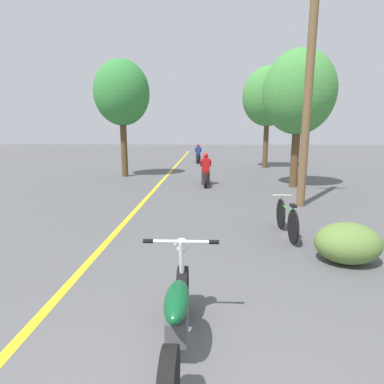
{
  "coord_description": "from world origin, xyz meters",
  "views": [
    {
      "loc": [
        0.29,
        -1.44,
        2.19
      ],
      "look_at": [
        0.01,
        5.14,
        0.9
      ],
      "focal_mm": 28.0,
      "sensor_mm": 36.0,
      "label": 1
    }
  ],
  "objects_px": {
    "roadside_tree_right_far": "(268,97)",
    "bicycle_parked": "(287,219)",
    "motorcycle_foreground": "(178,318)",
    "motorcycle_rider_far": "(198,156)",
    "utility_pole": "(309,85)",
    "roadside_tree_left": "(122,94)",
    "roadside_tree_right_near": "(299,93)",
    "motorcycle_rider_lead": "(206,173)"
  },
  "relations": [
    {
      "from": "roadside_tree_right_far",
      "to": "bicycle_parked",
      "type": "xyz_separation_m",
      "value": [
        -2.15,
        -13.38,
        -4.06
      ]
    },
    {
      "from": "motorcycle_rider_lead",
      "to": "motorcycle_rider_far",
      "type": "height_order",
      "value": "motorcycle_rider_far"
    },
    {
      "from": "roadside_tree_right_far",
      "to": "bicycle_parked",
      "type": "distance_m",
      "value": 14.15
    },
    {
      "from": "utility_pole",
      "to": "roadside_tree_right_near",
      "type": "bearing_deg",
      "value": 77.62
    },
    {
      "from": "roadside_tree_right_far",
      "to": "motorcycle_foreground",
      "type": "relative_size",
      "value": 3.11
    },
    {
      "from": "utility_pole",
      "to": "roadside_tree_right_far",
      "type": "relative_size",
      "value": 1.1
    },
    {
      "from": "roadside_tree_right_far",
      "to": "motorcycle_rider_far",
      "type": "bearing_deg",
      "value": 145.07
    },
    {
      "from": "roadside_tree_right_near",
      "to": "motorcycle_rider_lead",
      "type": "height_order",
      "value": "roadside_tree_right_near"
    },
    {
      "from": "roadside_tree_right_near",
      "to": "bicycle_parked",
      "type": "relative_size",
      "value": 3.19
    },
    {
      "from": "roadside_tree_right_near",
      "to": "roadside_tree_right_far",
      "type": "bearing_deg",
      "value": 88.15
    },
    {
      "from": "motorcycle_rider_far",
      "to": "bicycle_parked",
      "type": "xyz_separation_m",
      "value": [
        2.27,
        -16.47,
        -0.15
      ]
    },
    {
      "from": "motorcycle_rider_far",
      "to": "bicycle_parked",
      "type": "relative_size",
      "value": 1.15
    },
    {
      "from": "utility_pole",
      "to": "motorcycle_rider_far",
      "type": "xyz_separation_m",
      "value": [
        -3.44,
        13.69,
        -3.02
      ]
    },
    {
      "from": "utility_pole",
      "to": "motorcycle_foreground",
      "type": "xyz_separation_m",
      "value": [
        -3.21,
        -6.49,
        -3.13
      ]
    },
    {
      "from": "utility_pole",
      "to": "motorcycle_foreground",
      "type": "distance_m",
      "value": 7.88
    },
    {
      "from": "roadside_tree_right_near",
      "to": "motorcycle_foreground",
      "type": "distance_m",
      "value": 11.14
    },
    {
      "from": "roadside_tree_right_far",
      "to": "motorcycle_foreground",
      "type": "xyz_separation_m",
      "value": [
        -4.18,
        -17.09,
        -4.01
      ]
    },
    {
      "from": "roadside_tree_right_far",
      "to": "motorcycle_rider_far",
      "type": "relative_size",
      "value": 3.22
    },
    {
      "from": "roadside_tree_right_near",
      "to": "roadside_tree_right_far",
      "type": "xyz_separation_m",
      "value": [
        0.23,
        7.22,
        0.68
      ]
    },
    {
      "from": "roadside_tree_right_near",
      "to": "roadside_tree_left",
      "type": "height_order",
      "value": "roadside_tree_left"
    },
    {
      "from": "utility_pole",
      "to": "roadside_tree_left",
      "type": "height_order",
      "value": "utility_pole"
    },
    {
      "from": "roadside_tree_right_far",
      "to": "motorcycle_rider_far",
      "type": "height_order",
      "value": "roadside_tree_right_far"
    },
    {
      "from": "roadside_tree_right_near",
      "to": "roadside_tree_left",
      "type": "xyz_separation_m",
      "value": [
        -7.82,
        2.79,
        0.37
      ]
    },
    {
      "from": "roadside_tree_right_near",
      "to": "motorcycle_foreground",
      "type": "relative_size",
      "value": 2.67
    },
    {
      "from": "motorcycle_foreground",
      "to": "motorcycle_rider_far",
      "type": "distance_m",
      "value": 20.18
    },
    {
      "from": "roadside_tree_right_near",
      "to": "motorcycle_foreground",
      "type": "height_order",
      "value": "roadside_tree_right_near"
    },
    {
      "from": "roadside_tree_left",
      "to": "motorcycle_foreground",
      "type": "xyz_separation_m",
      "value": [
        3.87,
        -12.67,
        -3.7
      ]
    },
    {
      "from": "utility_pole",
      "to": "roadside_tree_right_near",
      "type": "relative_size",
      "value": 1.28
    },
    {
      "from": "roadside_tree_left",
      "to": "motorcycle_foreground",
      "type": "height_order",
      "value": "roadside_tree_left"
    },
    {
      "from": "roadside_tree_left",
      "to": "motorcycle_foreground",
      "type": "bearing_deg",
      "value": -73.01
    },
    {
      "from": "motorcycle_rider_far",
      "to": "bicycle_parked",
      "type": "bearing_deg",
      "value": -82.14
    },
    {
      "from": "roadside_tree_right_near",
      "to": "motorcycle_rider_lead",
      "type": "relative_size",
      "value": 2.7
    },
    {
      "from": "motorcycle_rider_lead",
      "to": "bicycle_parked",
      "type": "bearing_deg",
      "value": -74.98
    },
    {
      "from": "roadside_tree_right_far",
      "to": "roadside_tree_left",
      "type": "height_order",
      "value": "roadside_tree_right_far"
    },
    {
      "from": "motorcycle_rider_lead",
      "to": "bicycle_parked",
      "type": "relative_size",
      "value": 1.18
    },
    {
      "from": "roadside_tree_right_near",
      "to": "roadside_tree_left",
      "type": "distance_m",
      "value": 8.31
    },
    {
      "from": "roadside_tree_left",
      "to": "motorcycle_rider_lead",
      "type": "bearing_deg",
      "value": -30.69
    },
    {
      "from": "roadside_tree_left",
      "to": "bicycle_parked",
      "type": "bearing_deg",
      "value": -56.58
    },
    {
      "from": "roadside_tree_left",
      "to": "bicycle_parked",
      "type": "relative_size",
      "value": 3.38
    },
    {
      "from": "bicycle_parked",
      "to": "motorcycle_rider_far",
      "type": "bearing_deg",
      "value": 97.86
    },
    {
      "from": "motorcycle_rider_far",
      "to": "bicycle_parked",
      "type": "distance_m",
      "value": 16.62
    },
    {
      "from": "motorcycle_rider_far",
      "to": "motorcycle_foreground",
      "type": "bearing_deg",
      "value": -89.33
    }
  ]
}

